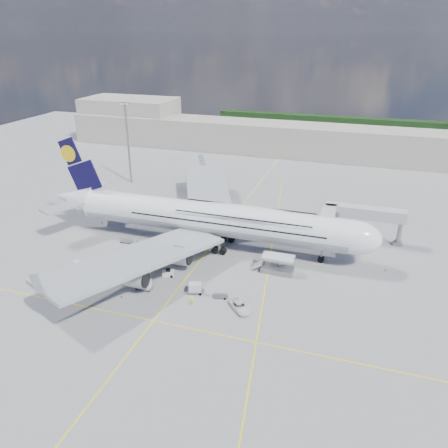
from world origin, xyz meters
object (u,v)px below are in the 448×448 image
(light_mast, at_px, (128,142))
(catering_truck_outer, at_px, (209,192))
(crew_nose, at_px, (331,249))
(baggage_tug, at_px, (168,273))
(dolly_nose_far, at_px, (220,296))
(dolly_back, at_px, (126,241))
(dolly_row_a, at_px, (77,265))
(dolly_nose_near, at_px, (195,288))
(jet_bridge, at_px, (350,216))
(cone_wing_left_outer, at_px, (181,206))
(cone_wing_right_outer, at_px, (122,296))
(cone_tail, at_px, (102,222))
(crew_van, at_px, (289,259))
(cone_wing_left_inner, at_px, (218,229))
(catering_truck_inner, at_px, (205,200))
(cargo_loader, at_px, (277,266))
(cone_wing_right_inner, at_px, (116,267))
(dolly_row_b, at_px, (144,284))
(service_van, at_px, (240,306))
(dolly_row_c, at_px, (112,260))
(crew_loader, at_px, (264,260))
(airliner, at_px, (212,218))
(crew_wing, at_px, (137,244))
(crew_tug, at_px, (192,302))
(cone_nose, at_px, (385,270))

(light_mast, xyz_separation_m, catering_truck_outer, (29.24, -6.46, -11.20))
(crew_nose, bearing_deg, baggage_tug, -178.90)
(dolly_nose_far, height_order, crew_nose, crew_nose)
(dolly_back, bearing_deg, baggage_tug, -31.85)
(dolly_row_a, bearing_deg, dolly_nose_near, 18.05)
(baggage_tug, bearing_deg, jet_bridge, 13.45)
(cone_wing_left_outer, bearing_deg, dolly_nose_near, -63.43)
(cone_wing_right_outer, relative_size, cone_tail, 0.98)
(cone_wing_right_outer, distance_m, cone_tail, 36.26)
(crew_van, bearing_deg, cone_wing_left_inner, 24.43)
(cone_tail, bearing_deg, catering_truck_inner, 40.30)
(cargo_loader, distance_m, cone_wing_right_inner, 33.64)
(dolly_row_b, height_order, baggage_tug, dolly_row_b)
(dolly_row_b, xyz_separation_m, catering_truck_outer, (-4.63, 49.92, 0.85))
(service_van, bearing_deg, dolly_nose_far, 106.99)
(catering_truck_outer, bearing_deg, cone_tail, -100.07)
(catering_truck_inner, relative_size, cone_wing_left_outer, 14.52)
(dolly_row_c, distance_m, crew_van, 37.55)
(dolly_back, bearing_deg, cone_wing_right_outer, -60.04)
(crew_loader, distance_m, cone_wing_right_inner, 31.21)
(cargo_loader, relative_size, dolly_nose_far, 2.88)
(crew_van, bearing_deg, service_van, 128.82)
(dolly_nose_near, distance_m, cone_wing_left_inner, 28.53)
(dolly_row_a, height_order, dolly_back, dolly_row_a)
(light_mast, height_order, catering_truck_inner, light_mast)
(cone_wing_left_inner, bearing_deg, baggage_tug, -95.80)
(jet_bridge, bearing_deg, dolly_row_b, -138.04)
(dolly_nose_near, bearing_deg, catering_truck_inner, 90.15)
(airliner, bearing_deg, cone_tail, 173.90)
(light_mast, distance_m, baggage_tug, 63.47)
(dolly_row_c, xyz_separation_m, crew_loader, (30.41, 10.29, -0.23))
(jet_bridge, distance_m, crew_wing, 49.07)
(jet_bridge, bearing_deg, cone_tail, -172.90)
(airliner, height_order, cargo_loader, airliner)
(dolly_row_b, bearing_deg, cone_wing_left_inner, 85.18)
(crew_tug, distance_m, cone_wing_right_inner, 21.78)
(catering_truck_inner, bearing_deg, crew_van, -50.61)
(light_mast, xyz_separation_m, crew_nose, (66.56, -30.24, -12.32))
(dolly_row_b, height_order, cone_wing_left_outer, dolly_row_b)
(baggage_tug, bearing_deg, catering_truck_inner, 73.90)
(catering_truck_outer, distance_m, cone_nose, 56.54)
(crew_tug, xyz_separation_m, cone_tail, (-35.80, 27.08, -0.64))
(cargo_loader, relative_size, dolly_nose_near, 2.39)
(dolly_nose_near, relative_size, catering_truck_outer, 0.45)
(cargo_loader, xyz_separation_m, dolly_back, (-36.29, 2.35, -0.95))
(service_van, distance_m, crew_tug, 8.69)
(dolly_nose_far, relative_size, dolly_nose_near, 0.83)
(cone_wing_right_outer, bearing_deg, dolly_row_b, 55.01)
(dolly_nose_near, distance_m, crew_tug, 4.32)
(jet_bridge, distance_m, catering_truck_outer, 44.49)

